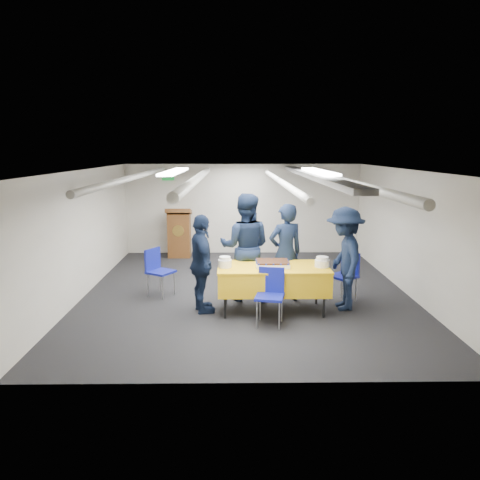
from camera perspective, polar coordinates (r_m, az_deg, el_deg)
name	(u,v)px	position (r m, az deg, el deg)	size (l,w,h in m)	color
ground	(246,292)	(8.91, 0.79, -6.40)	(7.00, 7.00, 0.00)	black
room_shell	(251,195)	(8.95, 1.34, 5.54)	(6.00, 7.00, 2.30)	beige
serving_table	(273,279)	(7.78, 4.05, -4.71)	(1.82, 0.93, 0.77)	black
sheet_cake	(272,263)	(7.72, 3.98, -2.87)	(0.55, 0.43, 0.10)	white
plate_stack_left	(225,262)	(7.63, -1.85, -2.73)	(0.22, 0.22, 0.18)	white
plate_stack_right	(322,262)	(7.77, 9.99, -2.67)	(0.24, 0.24, 0.17)	white
podium	(179,233)	(11.80, -7.41, 0.90)	(0.62, 0.53, 1.25)	brown
chair_near	(270,290)	(7.25, 3.73, -6.12)	(0.50, 0.50, 0.87)	gray
chair_right	(346,271)	(8.55, 12.81, -3.71)	(0.59, 0.59, 0.87)	gray
chair_left	(157,267)	(8.75, -10.06, -3.27)	(0.58, 0.58, 0.87)	gray
sailor_a	(285,253)	(8.26, 5.56, -1.57)	(0.64, 0.42, 1.75)	black
sailor_b	(245,247)	(8.30, 0.63, -0.86)	(0.93, 0.72, 1.91)	black
sailor_c	(202,264)	(7.69, -4.69, -2.93)	(0.96, 0.40, 1.63)	black
sailor_d	(344,259)	(8.01, 12.61, -2.23)	(1.12, 0.64, 1.73)	black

